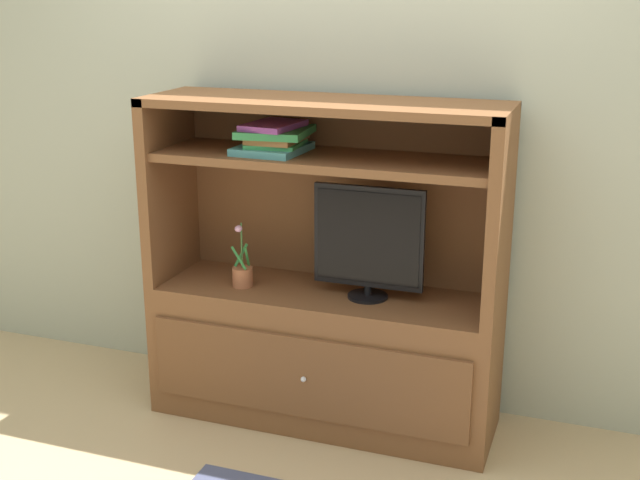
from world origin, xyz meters
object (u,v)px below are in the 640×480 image
object	(u,v)px
media_console	(324,319)
magazine_stack	(275,138)
tv_monitor	(369,241)
potted_plant	(242,273)

from	to	relation	value
media_console	magazine_stack	distance (m)	0.83
tv_monitor	magazine_stack	distance (m)	0.59
potted_plant	magazine_stack	world-z (taller)	magazine_stack
tv_monitor	magazine_stack	world-z (taller)	magazine_stack
tv_monitor	potted_plant	distance (m)	0.60
tv_monitor	potted_plant	world-z (taller)	tv_monitor
potted_plant	media_console	bearing A→B (deg)	9.88
media_console	magazine_stack	world-z (taller)	media_console
media_console	tv_monitor	world-z (taller)	media_console
tv_monitor	potted_plant	xyz separation A→B (m)	(-0.56, -0.05, -0.19)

